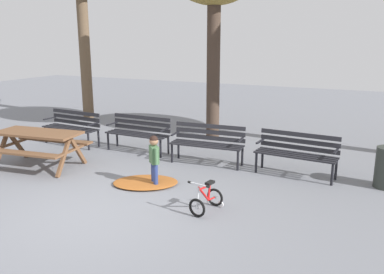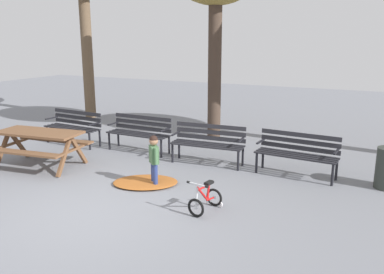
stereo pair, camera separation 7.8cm
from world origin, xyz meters
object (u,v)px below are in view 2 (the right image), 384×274
object	(u,v)px
park_bench_left	(140,130)
kids_bicycle	(206,199)
park_bench_right	(208,141)
park_bench_far_right	(297,151)
park_bench_far_left	(74,125)
child_standing	(154,157)
picnic_table	(39,139)

from	to	relation	value
park_bench_left	kids_bicycle	world-z (taller)	park_bench_left
park_bench_right	park_bench_far_right	xyz separation A→B (m)	(1.91, 0.04, 0.00)
park_bench_left	park_bench_far_right	xyz separation A→B (m)	(3.80, -0.14, 0.00)
kids_bicycle	park_bench_far_right	bearing A→B (deg)	68.95
park_bench_far_left	child_standing	size ratio (longest dim) A/B	1.68
picnic_table	child_standing	world-z (taller)	child_standing
park_bench_right	child_standing	world-z (taller)	child_standing
park_bench_left	kids_bicycle	bearing A→B (deg)	-41.17
park_bench_far_right	child_standing	size ratio (longest dim) A/B	1.69
park_bench_right	child_standing	distance (m)	1.76
park_bench_far_left	child_standing	xyz separation A→B (m)	(3.46, -1.73, 0.05)
park_bench_left	park_bench_far_right	size ratio (longest dim) A/B	0.99
child_standing	kids_bicycle	bearing A→B (deg)	-24.99
park_bench_left	child_standing	world-z (taller)	child_standing
park_bench_left	park_bench_far_left	bearing A→B (deg)	-174.49
picnic_table	park_bench_right	bearing A→B (deg)	29.68
park_bench_left	child_standing	distance (m)	2.47
park_bench_left	park_bench_far_right	bearing A→B (deg)	-2.16
picnic_table	park_bench_far_right	world-z (taller)	park_bench_far_right
picnic_table	kids_bicycle	size ratio (longest dim) A/B	3.26
picnic_table	kids_bicycle	xyz separation A→B (m)	(4.13, -0.56, -0.39)
picnic_table	child_standing	xyz separation A→B (m)	(2.81, 0.06, -0.03)
park_bench_far_left	park_bench_left	xyz separation A→B (m)	(1.90, 0.18, 0.00)
picnic_table	park_bench_left	distance (m)	2.33
park_bench_far_right	child_standing	world-z (taller)	child_standing
park_bench_left	child_standing	bearing A→B (deg)	-50.65
park_bench_far_left	park_bench_left	distance (m)	1.90
picnic_table	park_bench_far_right	distance (m)	5.37
park_bench_far_left	park_bench_far_right	xyz separation A→B (m)	(5.70, 0.04, 0.00)
park_bench_far_left	park_bench_right	xyz separation A→B (m)	(3.79, 0.00, 0.00)
picnic_table	kids_bicycle	bearing A→B (deg)	-7.71
park_bench_right	park_bench_far_right	bearing A→B (deg)	1.14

